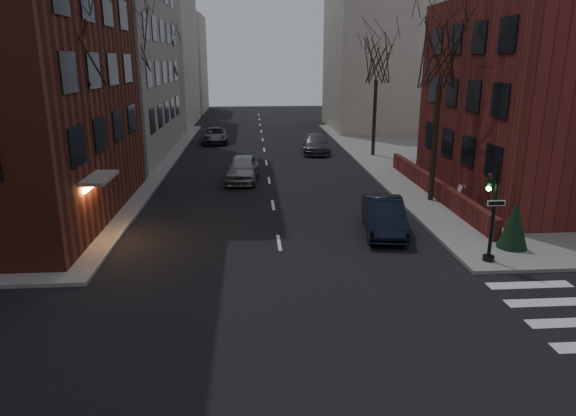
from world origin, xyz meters
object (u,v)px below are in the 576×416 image
at_px(tree_left_b, 129,39).
at_px(streetlamp_near, 130,120).
at_px(evergreen_shrub, 514,224).
at_px(car_lane_silver, 242,168).
at_px(car_lane_far, 214,135).
at_px(streetlamp_far, 177,97).
at_px(tree_right_a, 442,52).
at_px(car_lane_gray, 316,144).
at_px(tree_left_c, 165,55).
at_px(tree_right_b, 377,61).
at_px(parked_sedan, 384,216).
at_px(sandwich_board, 462,193).
at_px(traffic_signal, 492,217).
at_px(tree_left_a, 64,39).

distance_m(tree_left_b, streetlamp_near, 6.18).
distance_m(streetlamp_near, evergreen_shrub, 21.52).
height_order(car_lane_silver, car_lane_far, car_lane_silver).
xyz_separation_m(streetlamp_far, evergreen_shrub, (17.80, -31.69, -3.08)).
bearing_deg(streetlamp_near, tree_right_a, -13.24).
xyz_separation_m(car_lane_gray, car_lane_far, (-9.00, 6.05, -0.06)).
height_order(tree_left_c, tree_right_b, tree_left_c).
height_order(tree_right_b, car_lane_far, tree_right_b).
distance_m(tree_left_c, evergreen_shrub, 35.60).
relative_size(parked_sedan, sandwich_board, 5.43).
relative_size(traffic_signal, tree_left_b, 0.37).
height_order(tree_left_b, streetlamp_far, tree_left_b).
bearing_deg(parked_sedan, tree_right_b, 85.99).
distance_m(tree_left_b, tree_right_a, 19.35).
relative_size(tree_left_a, tree_right_b, 1.12).
relative_size(car_lane_gray, sandwich_board, 5.94).
height_order(tree_right_b, streetlamp_far, tree_right_b).
bearing_deg(car_lane_silver, tree_left_a, -120.52).
distance_m(traffic_signal, streetlamp_near, 20.86).
xyz_separation_m(traffic_signal, streetlamp_near, (-16.14, 13.01, 2.33)).
distance_m(traffic_signal, tree_left_c, 35.76).
height_order(traffic_signal, parked_sedan, traffic_signal).
distance_m(car_lane_silver, car_lane_far, 16.57).
bearing_deg(car_lane_far, tree_right_b, -35.26).
bearing_deg(tree_left_a, tree_right_b, 45.64).
relative_size(tree_left_a, tree_right_a, 1.06).
relative_size(traffic_signal, tree_left_a, 0.39).
relative_size(tree_right_a, tree_right_b, 1.06).
xyz_separation_m(tree_left_b, tree_left_c, (0.00, 14.00, -0.88)).
relative_size(traffic_signal, streetlamp_near, 0.64).
xyz_separation_m(streetlamp_near, parked_sedan, (13.06, -8.96, -3.44)).
height_order(streetlamp_far, evergreen_shrub, streetlamp_far).
height_order(tree_left_b, tree_left_c, tree_left_b).
xyz_separation_m(tree_right_a, car_lane_gray, (-4.43, 16.20, -7.26)).
bearing_deg(tree_right_a, tree_right_b, 90.00).
xyz_separation_m(streetlamp_far, car_lane_gray, (12.57, -7.80, -3.47)).
xyz_separation_m(parked_sedan, car_lane_silver, (-6.60, 10.90, 0.04)).
bearing_deg(streetlamp_far, parked_sedan, -65.72).
bearing_deg(traffic_signal, car_lane_gray, 98.05).
height_order(car_lane_far, sandwich_board, car_lane_far).
height_order(tree_left_a, tree_left_b, tree_left_b).
distance_m(tree_right_b, car_lane_silver, 14.89).
height_order(traffic_signal, streetlamp_far, streetlamp_far).
xyz_separation_m(tree_right_b, streetlamp_far, (-17.00, 10.00, -3.35)).
bearing_deg(parked_sedan, tree_left_b, 144.23).
bearing_deg(car_lane_far, parked_sedan, -74.47).
relative_size(streetlamp_near, streetlamp_far, 1.00).
height_order(tree_left_c, streetlamp_far, tree_left_c).
distance_m(streetlamp_near, streetlamp_far, 20.00).
distance_m(tree_left_a, streetlamp_far, 28.32).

